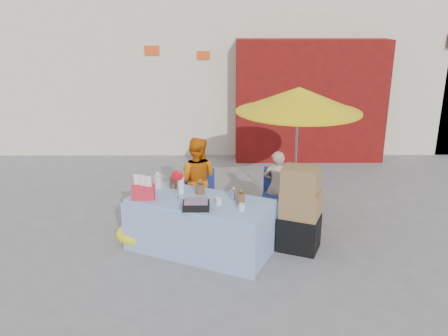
{
  "coord_description": "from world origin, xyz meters",
  "views": [
    {
      "loc": [
        0.27,
        -5.91,
        3.19
      ],
      "look_at": [
        0.31,
        0.6,
        1.0
      ],
      "focal_mm": 38.0,
      "sensor_mm": 36.0,
      "label": 1
    }
  ],
  "objects_px": {
    "chair_left": "(197,208)",
    "market_table": "(200,224)",
    "umbrella": "(299,100)",
    "box_stack": "(300,212)",
    "vendor_orange": "(197,180)",
    "vendor_beige": "(277,186)",
    "chair_right": "(277,208)"
  },
  "relations": [
    {
      "from": "chair_left",
      "to": "umbrella",
      "type": "relative_size",
      "value": 0.41
    },
    {
      "from": "chair_left",
      "to": "vendor_beige",
      "type": "relative_size",
      "value": 0.74
    },
    {
      "from": "vendor_orange",
      "to": "vendor_beige",
      "type": "xyz_separation_m",
      "value": [
        1.25,
        0.0,
        -0.11
      ]
    },
    {
      "from": "umbrella",
      "to": "vendor_orange",
      "type": "bearing_deg",
      "value": -174.47
    },
    {
      "from": "market_table",
      "to": "box_stack",
      "type": "xyz_separation_m",
      "value": [
        1.37,
        0.01,
        0.17
      ]
    },
    {
      "from": "market_table",
      "to": "umbrella",
      "type": "xyz_separation_m",
      "value": [
        1.46,
        1.13,
        1.51
      ]
    },
    {
      "from": "market_table",
      "to": "chair_left",
      "type": "relative_size",
      "value": 2.53
    },
    {
      "from": "market_table",
      "to": "chair_left",
      "type": "bearing_deg",
      "value": 120.44
    },
    {
      "from": "market_table",
      "to": "vendor_orange",
      "type": "xyz_separation_m",
      "value": [
        -0.09,
        0.98,
        0.29
      ]
    },
    {
      "from": "market_table",
      "to": "umbrella",
      "type": "relative_size",
      "value": 1.03
    },
    {
      "from": "chair_left",
      "to": "vendor_orange",
      "type": "bearing_deg",
      "value": 101.15
    },
    {
      "from": "chair_left",
      "to": "vendor_beige",
      "type": "xyz_separation_m",
      "value": [
        1.25,
        0.13,
        0.32
      ]
    },
    {
      "from": "vendor_beige",
      "to": "chair_left",
      "type": "bearing_deg",
      "value": 16.13
    },
    {
      "from": "vendor_orange",
      "to": "box_stack",
      "type": "xyz_separation_m",
      "value": [
        1.46,
        -0.97,
        -0.12
      ]
    },
    {
      "from": "chair_left",
      "to": "market_table",
      "type": "bearing_deg",
      "value": -74.3
    },
    {
      "from": "chair_right",
      "to": "vendor_orange",
      "type": "bearing_deg",
      "value": -176.15
    },
    {
      "from": "vendor_orange",
      "to": "vendor_beige",
      "type": "bearing_deg",
      "value": -170.02
    },
    {
      "from": "umbrella",
      "to": "market_table",
      "type": "bearing_deg",
      "value": -142.33
    },
    {
      "from": "chair_left",
      "to": "chair_right",
      "type": "height_order",
      "value": "same"
    },
    {
      "from": "market_table",
      "to": "box_stack",
      "type": "distance_m",
      "value": 1.38
    },
    {
      "from": "market_table",
      "to": "chair_left",
      "type": "distance_m",
      "value": 0.86
    },
    {
      "from": "chair_right",
      "to": "box_stack",
      "type": "relative_size",
      "value": 0.71
    },
    {
      "from": "vendor_orange",
      "to": "vendor_beige",
      "type": "distance_m",
      "value": 1.25
    },
    {
      "from": "vendor_beige",
      "to": "box_stack",
      "type": "xyz_separation_m",
      "value": [
        0.21,
        -0.97,
        -0.02
      ]
    },
    {
      "from": "vendor_beige",
      "to": "chair_right",
      "type": "bearing_deg",
      "value": 101.15
    },
    {
      "from": "vendor_orange",
      "to": "chair_right",
      "type": "bearing_deg",
      "value": -176.15
    },
    {
      "from": "umbrella",
      "to": "chair_left",
      "type": "bearing_deg",
      "value": -169.58
    },
    {
      "from": "chair_left",
      "to": "chair_right",
      "type": "relative_size",
      "value": 1.0
    },
    {
      "from": "market_table",
      "to": "umbrella",
      "type": "height_order",
      "value": "umbrella"
    },
    {
      "from": "vendor_beige",
      "to": "umbrella",
      "type": "distance_m",
      "value": 1.36
    },
    {
      "from": "market_table",
      "to": "vendor_beige",
      "type": "bearing_deg",
      "value": 64.83
    },
    {
      "from": "vendor_orange",
      "to": "market_table",
      "type": "bearing_deg",
      "value": 105.07
    }
  ]
}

